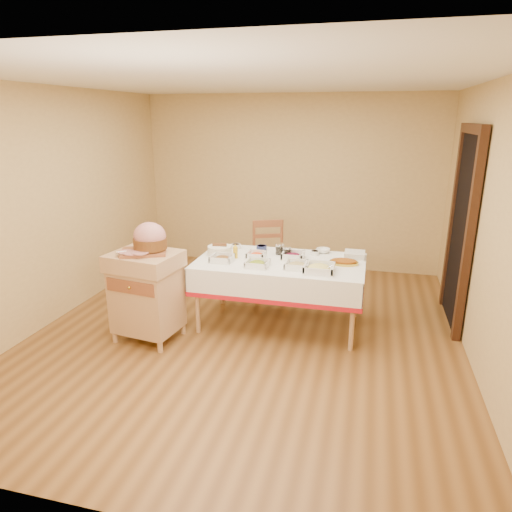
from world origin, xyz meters
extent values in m
plane|color=brown|center=(0.00, 0.00, 0.00)|extent=(5.00, 5.00, 0.00)
plane|color=white|center=(0.00, 0.00, 2.60)|extent=(5.00, 5.00, 0.00)
plane|color=tan|center=(0.00, 2.50, 1.30)|extent=(4.50, 0.00, 4.50)
plane|color=tan|center=(0.00, -2.50, 1.30)|extent=(4.50, 0.00, 4.50)
plane|color=tan|center=(-2.25, 0.00, 1.30)|extent=(0.00, 5.00, 5.00)
plane|color=tan|center=(2.25, 0.00, 1.30)|extent=(0.00, 5.00, 5.00)
cube|color=black|center=(2.21, 0.90, 1.05)|extent=(0.06, 0.90, 2.10)
cube|color=#391E12|center=(2.19, 0.40, 1.05)|extent=(0.08, 0.10, 2.10)
cube|color=#391E12|center=(2.19, 1.40, 1.05)|extent=(0.08, 0.10, 2.10)
cube|color=#391E12|center=(2.19, 0.90, 2.15)|extent=(0.08, 1.10, 0.10)
cube|color=tan|center=(0.30, 0.30, 0.73)|extent=(1.80, 1.00, 0.04)
cylinder|color=tan|center=(-0.52, -0.12, 0.35)|extent=(0.05, 0.05, 0.71)
cylinder|color=tan|center=(-0.52, 0.72, 0.35)|extent=(0.05, 0.05, 0.71)
cylinder|color=tan|center=(1.12, -0.12, 0.35)|extent=(0.05, 0.05, 0.71)
cylinder|color=tan|center=(1.12, 0.72, 0.35)|extent=(0.05, 0.05, 0.71)
cube|color=white|center=(0.30, 0.30, 0.76)|extent=(1.82, 1.02, 0.01)
cube|color=tan|center=(-0.98, -0.37, 0.45)|extent=(0.69, 0.59, 0.67)
cube|color=tan|center=(-0.98, -0.37, 0.86)|extent=(0.74, 0.65, 0.17)
cube|color=brown|center=(-0.98, -0.63, 0.67)|extent=(0.55, 0.09, 0.13)
sphere|color=gold|center=(-0.98, -0.64, 0.67)|extent=(0.03, 0.03, 0.03)
cylinder|color=tan|center=(-1.25, -0.59, 0.06)|extent=(0.06, 0.06, 0.11)
cylinder|color=tan|center=(-1.25, -0.15, 0.06)|extent=(0.06, 0.06, 0.11)
cylinder|color=tan|center=(-0.70, -0.59, 0.06)|extent=(0.06, 0.06, 0.11)
cylinder|color=tan|center=(-0.70, -0.15, 0.06)|extent=(0.06, 0.06, 0.11)
cube|color=brown|center=(0.00, 1.16, 0.48)|extent=(0.56, 0.55, 0.03)
cylinder|color=brown|center=(-0.10, 0.91, 0.23)|extent=(0.04, 0.04, 0.47)
cylinder|color=brown|center=(-0.25, 1.26, 0.23)|extent=(0.04, 0.04, 0.47)
cylinder|color=brown|center=(0.24, 1.06, 0.23)|extent=(0.04, 0.04, 0.47)
cylinder|color=brown|center=(0.10, 1.40, 0.23)|extent=(0.04, 0.04, 0.47)
cylinder|color=brown|center=(-0.25, 1.26, 0.72)|extent=(0.04, 0.04, 0.50)
cylinder|color=brown|center=(0.10, 1.40, 0.72)|extent=(0.04, 0.04, 0.50)
cube|color=brown|center=(-0.07, 1.33, 0.92)|extent=(0.38, 0.18, 0.09)
cube|color=brown|center=(-0.98, -0.37, 0.96)|extent=(0.44, 0.35, 0.03)
ellipsoid|color=tan|center=(-0.92, -0.33, 1.12)|extent=(0.33, 0.30, 0.28)
cylinder|color=brown|center=(-0.92, -0.33, 1.04)|extent=(0.34, 0.34, 0.11)
cube|color=silver|center=(-1.03, -0.55, 0.98)|extent=(0.28, 0.12, 0.00)
cylinder|color=silver|center=(-1.06, -0.43, 0.99)|extent=(0.32, 0.09, 0.01)
cube|color=white|center=(-0.31, 0.12, 0.77)|extent=(0.23, 0.23, 0.01)
ellipsoid|color=maroon|center=(-0.31, 0.12, 0.79)|extent=(0.18, 0.18, 0.06)
cylinder|color=silver|center=(-0.26, 0.10, 0.79)|extent=(0.14, 0.01, 0.10)
cube|color=white|center=(0.10, 0.05, 0.77)|extent=(0.23, 0.23, 0.01)
ellipsoid|color=#BA9517|center=(0.10, 0.05, 0.79)|extent=(0.18, 0.18, 0.06)
cylinder|color=silver|center=(0.16, 0.02, 0.79)|extent=(0.13, 0.01, 0.10)
cube|color=white|center=(0.52, 0.09, 0.77)|extent=(0.24, 0.24, 0.01)
ellipsoid|color=tan|center=(0.52, 0.09, 0.79)|extent=(0.18, 0.18, 0.06)
cylinder|color=silver|center=(0.57, 0.07, 0.79)|extent=(0.13, 0.01, 0.10)
cube|color=white|center=(0.75, 0.04, 0.77)|extent=(0.30, 0.30, 0.02)
ellipsoid|color=#E5DA6D|center=(0.75, 0.04, 0.80)|extent=(0.23, 0.23, 0.08)
cylinder|color=silver|center=(0.82, 0.01, 0.80)|extent=(0.16, 0.01, 0.11)
cube|color=white|center=(0.02, 0.35, 0.77)|extent=(0.20, 0.20, 0.01)
ellipsoid|color=#EA4011|center=(0.02, 0.35, 0.79)|extent=(0.15, 0.15, 0.05)
cylinder|color=silver|center=(0.06, 0.33, 0.79)|extent=(0.13, 0.01, 0.09)
cube|color=white|center=(0.42, 0.40, 0.77)|extent=(0.24, 0.24, 0.02)
ellipsoid|color=#5A0B28|center=(0.42, 0.40, 0.79)|extent=(0.18, 0.18, 0.06)
cylinder|color=silver|center=(0.48, 0.38, 0.80)|extent=(0.16, 0.01, 0.11)
cylinder|color=white|center=(-0.31, 0.65, 0.79)|extent=(0.11, 0.11, 0.05)
cylinder|color=black|center=(-0.31, 0.65, 0.80)|extent=(0.09, 0.09, 0.02)
cylinder|color=navy|center=(0.00, 0.66, 0.79)|extent=(0.12, 0.12, 0.05)
cylinder|color=#5A0B28|center=(0.00, 0.66, 0.80)|extent=(0.10, 0.10, 0.02)
cylinder|color=white|center=(0.64, 0.61, 0.78)|extent=(0.10, 0.10, 0.05)
cylinder|color=#EA4011|center=(0.64, 0.61, 0.80)|extent=(0.08, 0.08, 0.02)
imported|color=white|center=(0.26, 0.73, 0.78)|extent=(0.15, 0.15, 0.04)
imported|color=white|center=(0.72, 0.72, 0.78)|extent=(0.16, 0.16, 0.05)
cylinder|color=silver|center=(0.24, 0.54, 0.82)|extent=(0.09, 0.09, 0.11)
cylinder|color=silver|center=(0.24, 0.54, 0.88)|extent=(0.10, 0.10, 0.01)
cylinder|color=black|center=(0.24, 0.54, 0.80)|extent=(0.08, 0.08, 0.08)
cylinder|color=silver|center=(0.34, 0.46, 0.82)|extent=(0.09, 0.09, 0.11)
cylinder|color=silver|center=(0.34, 0.46, 0.88)|extent=(0.10, 0.10, 0.01)
cylinder|color=black|center=(0.34, 0.46, 0.80)|extent=(0.08, 0.08, 0.08)
cylinder|color=gold|center=(-0.20, 0.27, 0.82)|extent=(0.05, 0.05, 0.13)
cone|color=gold|center=(-0.20, 0.27, 0.91)|extent=(0.03, 0.03, 0.03)
cylinder|color=white|center=(-0.42, 0.36, 0.81)|extent=(0.27, 0.27, 0.10)
cube|color=white|center=(1.08, 0.62, 0.77)|extent=(0.22, 0.22, 0.01)
cube|color=white|center=(1.08, 0.62, 0.78)|extent=(0.22, 0.22, 0.01)
cube|color=white|center=(1.08, 0.62, 0.79)|extent=(0.22, 0.22, 0.01)
cube|color=white|center=(1.08, 0.62, 0.81)|extent=(0.22, 0.22, 0.01)
cube|color=white|center=(1.08, 0.62, 0.82)|extent=(0.22, 0.22, 0.01)
ellipsoid|color=gold|center=(0.98, 0.36, 0.77)|extent=(0.31, 0.22, 0.03)
ellipsoid|color=#8E480F|center=(0.98, 0.36, 0.78)|extent=(0.26, 0.18, 0.03)
camera|label=1|loc=(1.21, -4.37, 2.27)|focal=32.00mm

